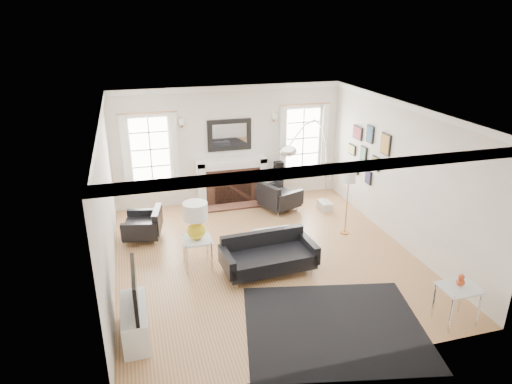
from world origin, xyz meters
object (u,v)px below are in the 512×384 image
object	(u,v)px
armchair_left	(145,226)
arc_floor_lamp	(309,168)
coffee_table	(276,237)
sofa	(268,256)
gourd_lamp	(196,218)
fireplace	(232,181)
armchair_right	(278,198)

from	to	relation	value
armchair_left	arc_floor_lamp	bearing A→B (deg)	-3.19
coffee_table	arc_floor_lamp	world-z (taller)	arc_floor_lamp
sofa	gourd_lamp	size ratio (longest dim) A/B	2.46
fireplace	armchair_right	distance (m)	1.21
gourd_lamp	arc_floor_lamp	bearing A→B (deg)	24.39
armchair_right	sofa	bearing A→B (deg)	-112.08
fireplace	armchair_right	world-z (taller)	fireplace
armchair_left	fireplace	bearing A→B (deg)	33.62
sofa	armchair_right	xyz separation A→B (m)	(1.02, 2.50, 0.02)
arc_floor_lamp	coffee_table	bearing A→B (deg)	-135.89
arc_floor_lamp	fireplace	bearing A→B (deg)	128.90
sofa	coffee_table	size ratio (longest dim) A/B	2.24
armchair_right	gourd_lamp	bearing A→B (deg)	-137.29
coffee_table	armchair_right	bearing A→B (deg)	70.81
fireplace	arc_floor_lamp	bearing A→B (deg)	-51.10
sofa	coffee_table	world-z (taller)	sofa
armchair_left	coffee_table	distance (m)	2.69
gourd_lamp	arc_floor_lamp	size ratio (longest dim) A/B	0.29
armchair_left	coffee_table	bearing A→B (deg)	-26.58
gourd_lamp	armchair_right	bearing A→B (deg)	42.71
coffee_table	gourd_lamp	size ratio (longest dim) A/B	1.10
armchair_left	arc_floor_lamp	size ratio (longest dim) A/B	0.39
fireplace	coffee_table	bearing A→B (deg)	-84.31
arc_floor_lamp	sofa	bearing A→B (deg)	-130.55
sofa	armchair_right	size ratio (longest dim) A/B	1.60
coffee_table	arc_floor_lamp	xyz separation A→B (m)	(1.04, 1.01, 0.98)
armchair_left	arc_floor_lamp	xyz separation A→B (m)	(3.45, -0.19, 0.98)
coffee_table	sofa	bearing A→B (deg)	-119.91
armchair_left	gourd_lamp	bearing A→B (deg)	-57.97
sofa	armchair_left	world-z (taller)	armchair_left
fireplace	sofa	bearing A→B (deg)	-91.82
fireplace	arc_floor_lamp	distance (m)	2.21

